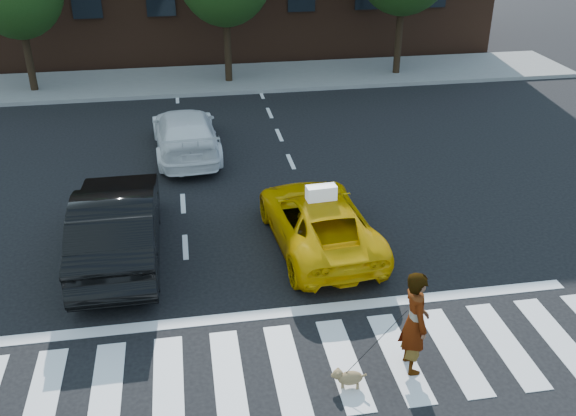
{
  "coord_description": "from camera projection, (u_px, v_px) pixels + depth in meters",
  "views": [
    {
      "loc": [
        -1.39,
        -8.31,
        7.51
      ],
      "look_at": [
        0.67,
        3.82,
        1.1
      ],
      "focal_mm": 40.0,
      "sensor_mm": 36.0,
      "label": 1
    }
  ],
  "objects": [
    {
      "name": "taxi",
      "position": [
        318.0,
        220.0,
        14.39
      ],
      "size": [
        2.38,
        4.61,
        1.24
      ],
      "primitive_type": "imported",
      "rotation": [
        0.0,
        0.0,
        3.21
      ],
      "color": "#DBA504",
      "rests_on": "ground"
    },
    {
      "name": "sidewalk_far",
      "position": [
        216.0,
        79.0,
        26.2
      ],
      "size": [
        30.0,
        4.0,
        0.15
      ],
      "primitive_type": "cube",
      "color": "slate",
      "rests_on": "ground"
    },
    {
      "name": "crosswalk",
      "position": [
        287.0,
        370.0,
        10.94
      ],
      "size": [
        13.0,
        2.4,
        0.01
      ],
      "primitive_type": "cube",
      "color": "silver",
      "rests_on": "ground"
    },
    {
      "name": "woman",
      "position": [
        415.0,
        322.0,
        10.57
      ],
      "size": [
        0.46,
        0.7,
        1.91
      ],
      "primitive_type": "imported",
      "rotation": [
        0.0,
        0.0,
        1.57
      ],
      "color": "#999999",
      "rests_on": "ground"
    },
    {
      "name": "white_suv",
      "position": [
        185.0,
        133.0,
        19.14
      ],
      "size": [
        2.1,
        4.66,
        1.33
      ],
      "primitive_type": "imported",
      "rotation": [
        0.0,
        0.0,
        3.19
      ],
      "color": "white",
      "rests_on": "ground"
    },
    {
      "name": "black_sedan",
      "position": [
        117.0,
        224.0,
        13.86
      ],
      "size": [
        1.76,
        4.92,
        1.62
      ],
      "primitive_type": "imported",
      "rotation": [
        0.0,
        0.0,
        3.15
      ],
      "color": "black",
      "rests_on": "ground"
    },
    {
      "name": "ground",
      "position": [
        287.0,
        370.0,
        10.94
      ],
      "size": [
        120.0,
        120.0,
        0.0
      ],
      "primitive_type": "plane",
      "color": "black",
      "rests_on": "ground"
    },
    {
      "name": "dog",
      "position": [
        348.0,
        377.0,
        10.5
      ],
      "size": [
        0.58,
        0.32,
        0.33
      ],
      "rotation": [
        0.0,
        0.0,
        -0.26
      ],
      "color": "olive",
      "rests_on": "ground"
    },
    {
      "name": "stop_line",
      "position": [
        273.0,
        314.0,
        12.34
      ],
      "size": [
        12.0,
        0.3,
        0.01
      ],
      "primitive_type": "cube",
      "color": "silver",
      "rests_on": "ground"
    },
    {
      "name": "taxi_sign",
      "position": [
        321.0,
        193.0,
        13.85
      ],
      "size": [
        0.67,
        0.33,
        0.32
      ],
      "primitive_type": "cube",
      "rotation": [
        0.0,
        0.0,
        3.21
      ],
      "color": "white",
      "rests_on": "taxi"
    }
  ]
}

